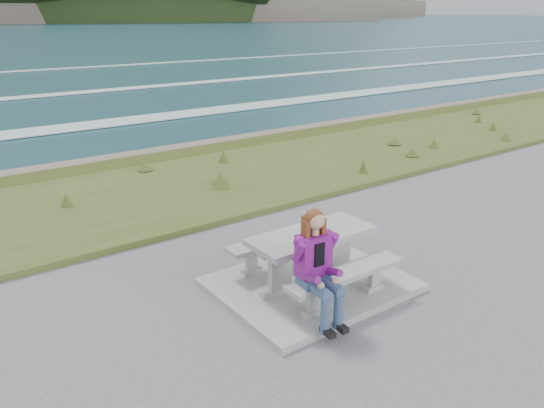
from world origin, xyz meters
The scene contains 8 objects.
concrete_slab centered at (0.00, 0.00, 0.05)m, with size 2.60×2.10×0.10m, color #979792.
picnic_table centered at (0.00, 0.00, 0.68)m, with size 1.80×0.75×0.75m.
bench_landward centered at (0.00, -0.70, 0.45)m, with size 1.80×0.35×0.45m.
bench_seaward centered at (0.00, 0.70, 0.45)m, with size 1.80×0.35×0.45m.
grass_verge centered at (0.00, 5.00, 0.00)m, with size 160.00×4.50×0.22m, color #374D1D.
shore_drop centered at (0.00, 7.90, 0.00)m, with size 160.00×0.80×2.20m, color brown.
headland_range centered at (190.30, 398.28, 9.93)m, with size 729.83×363.95×205.96m.
seated_woman centered at (-0.56, -0.84, 0.62)m, with size 0.45×0.73×1.42m.
Camera 1 is at (-4.37, -5.11, 3.71)m, focal length 35.00 mm.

